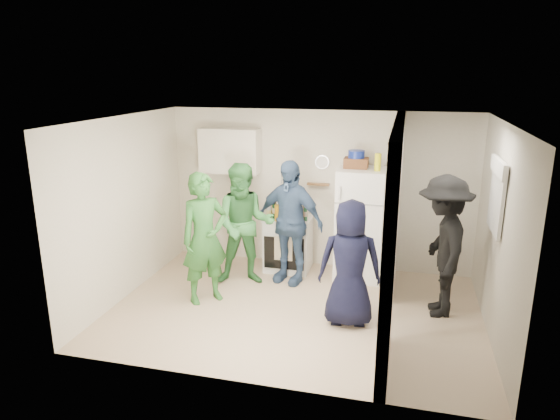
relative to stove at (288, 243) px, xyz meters
The scene contains 38 objects.
floor 1.49m from the stove, 73.29° to the right, with size 4.80×4.80×0.00m, color tan.
wall_back 0.97m from the stove, 38.75° to the left, with size 4.80×4.80×0.00m, color silver.
wall_front 3.20m from the stove, 82.37° to the right, with size 4.80×4.80×0.00m, color silver.
wall_left 2.55m from the stove, 145.44° to the right, with size 3.40×3.40×0.00m, color silver.
wall_right 3.23m from the stove, 25.98° to the right, with size 3.40×3.40×0.00m, color silver.
ceiling 2.52m from the stove, 73.29° to the right, with size 4.80×4.80×0.00m, color white.
partition_pier_back 1.83m from the stove, ahead, with size 0.12×1.20×2.50m, color silver.
partition_pier_front 3.06m from the stove, 56.88° to the right, with size 0.12×1.20×2.50m, color silver.
partition_header 2.82m from the stove, 40.37° to the right, with size 0.12×1.00×0.40m, color silver.
stove is the anchor object (origin of this frame).
upper_cabinet 1.74m from the stove, behind, with size 0.95×0.34×0.70m, color silver.
fridge 1.19m from the stove, ahead, with size 0.69×0.67×1.69m, color white.
wicker_basket 1.67m from the stove, ahead, with size 0.35×0.25×0.15m, color brown.
blue_bowl 1.78m from the stove, ahead, with size 0.24×0.24×0.11m, color navy.
yellow_cup_stack_top 1.92m from the stove, ahead, with size 0.09×0.09×0.25m, color #F1F114.
wall_clock 1.39m from the stove, 33.91° to the left, with size 0.22×0.22×0.03m, color white.
spice_shelf 1.05m from the stove, 34.25° to the left, with size 0.35×0.08×0.03m, color olive.
nook_window 3.26m from the stove, 22.74° to the right, with size 0.03×0.70×0.80m, color black.
nook_window_frame 3.25m from the stove, 22.85° to the right, with size 0.04×0.76×0.86m, color white.
nook_valance 3.38m from the stove, 23.04° to the right, with size 0.04×0.82×0.18m, color white.
yellow_cup_stack_stove 0.61m from the stove, 118.61° to the right, with size 0.09×0.09×0.25m, color #FFA915.
red_cup 0.57m from the stove, 42.27° to the right, with size 0.09×0.09×0.12m, color red.
person_green_left 1.67m from the stove, 121.51° to the right, with size 0.66×0.43×1.80m, color #316B2B.
person_green_center 0.96m from the stove, 126.64° to the right, with size 0.88×0.69×1.81m, color #3C8A3D.
person_denim 0.67m from the stove, 75.67° to the right, with size 1.08×0.45×1.85m, color #3B5782.
person_navy 1.95m from the stove, 53.85° to the right, with size 0.78×0.51×1.59m, color black.
person_nook 2.49m from the stove, 23.81° to the right, with size 1.19×0.68×1.84m, color black.
bottle_a 0.66m from the stove, 159.15° to the left, with size 0.07×0.07×0.29m, color brown.
bottle_b 0.63m from the stove, 153.44° to the right, with size 0.07×0.07×0.31m, color #174724.
bottle_c 0.58m from the stove, 125.17° to the left, with size 0.06×0.06×0.26m, color silver.
bottle_d 0.57m from the stove, 87.29° to the right, with size 0.06×0.06×0.28m, color brown.
bottle_e 0.60m from the stove, 55.17° to the left, with size 0.06×0.06×0.27m, color silver.
bottle_f 0.58m from the stove, 11.53° to the left, with size 0.07×0.07×0.25m, color #123314.
bottle_g 0.63m from the stove, 26.91° to the left, with size 0.08×0.08×0.28m, color olive.
bottle_h 0.64m from the stove, 155.12° to the right, with size 0.08×0.08×0.26m, color silver.
bottle_i 0.58m from the stove, 60.37° to the left, with size 0.07×0.07×0.27m, color #59370F.
bottle_j 0.65m from the stove, 21.76° to the right, with size 0.06×0.06×0.27m, color #1D5530.
bottle_k 0.62m from the stove, behind, with size 0.08×0.08×0.28m, color brown.
Camera 1 is at (1.27, -5.90, 3.07)m, focal length 32.00 mm.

